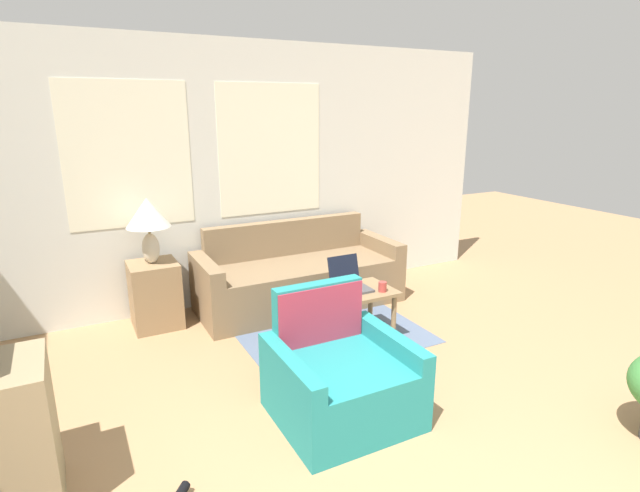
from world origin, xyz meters
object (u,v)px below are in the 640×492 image
object	(u,v)px
armchair	(338,379)
coffee_table	(344,300)
cup_navy	(321,296)
table_lamp	(148,218)
snack_bowl	(308,291)
couch	(298,278)
laptop	(349,282)
cup_yellow	(382,287)

from	to	relation	value
armchair	coffee_table	xyz separation A→B (m)	(0.55, 0.87, 0.14)
coffee_table	cup_navy	distance (m)	0.28
table_lamp	coffee_table	size ratio (longest dim) A/B	0.67
table_lamp	coffee_table	world-z (taller)	table_lamp
armchair	cup_navy	bearing A→B (deg)	69.87
coffee_table	snack_bowl	bearing A→B (deg)	163.15
couch	coffee_table	xyz separation A→B (m)	(-0.04, -1.00, 0.12)
snack_bowl	couch	bearing A→B (deg)	70.00
armchair	laptop	distance (m)	1.17
table_lamp	cup_navy	bearing A→B (deg)	-46.85
couch	snack_bowl	world-z (taller)	couch
cup_navy	cup_yellow	world-z (taller)	cup_yellow
couch	cup_yellow	bearing A→B (deg)	-76.53
coffee_table	snack_bowl	distance (m)	0.32
cup_navy	cup_yellow	xyz separation A→B (m)	(0.56, -0.05, 0.00)
armchair	table_lamp	size ratio (longest dim) A/B	1.42
cup_navy	snack_bowl	distance (m)	0.17
armchair	cup_yellow	size ratio (longest dim) A/B	9.88
cup_navy	coffee_table	bearing A→B (deg)	16.24
armchair	cup_yellow	xyz separation A→B (m)	(0.85, 0.75, 0.25)
cup_navy	couch	bearing A→B (deg)	74.93
couch	cup_yellow	size ratio (longest dim) A/B	24.09
coffee_table	cup_navy	bearing A→B (deg)	-163.76
laptop	snack_bowl	world-z (taller)	laptop
couch	laptop	distance (m)	0.96
couch	laptop	xyz separation A→B (m)	(0.06, -0.93, 0.24)
armchair	snack_bowl	world-z (taller)	armchair
armchair	snack_bowl	size ratio (longest dim) A/B	4.21
couch	snack_bowl	xyz separation A→B (m)	(-0.33, -0.91, 0.22)
laptop	armchair	bearing A→B (deg)	-124.15
armchair	cup_navy	distance (m)	0.89
couch	laptop	bearing A→B (deg)	-86.37
armchair	table_lamp	bearing A→B (deg)	112.31
laptop	cup_yellow	distance (m)	0.29
coffee_table	cup_yellow	bearing A→B (deg)	-22.06
laptop	cup_yellow	world-z (taller)	laptop
table_lamp	cup_navy	xyz separation A→B (m)	(1.11, -1.18, -0.53)
couch	laptop	world-z (taller)	couch
couch	cup_navy	size ratio (longest dim) A/B	25.28
armchair	coffee_table	world-z (taller)	armchair
table_lamp	snack_bowl	size ratio (longest dim) A/B	2.97
couch	cup_navy	xyz separation A→B (m)	(-0.29, -1.07, 0.22)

